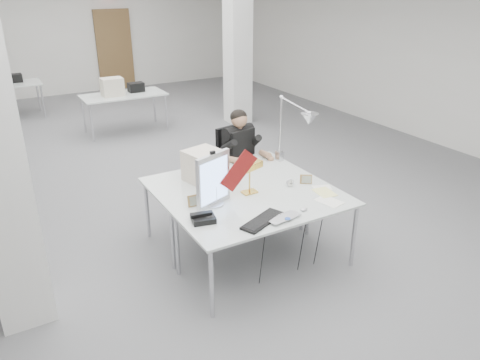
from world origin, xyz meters
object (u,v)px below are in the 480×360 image
object	(u,v)px
desk_main	(268,208)
desk_phone	(203,218)
seated_person	(239,143)
office_chair	(237,165)
monitor	(213,180)
architect_lamp	(293,128)
beige_monitor	(203,165)
laptop	(288,220)
bankers_lamp	(250,178)

from	to	relation	value
desk_main	desk_phone	xyz separation A→B (m)	(-0.70, 0.05, 0.04)
desk_main	seated_person	xyz separation A→B (m)	(0.51, 1.46, 0.16)
office_chair	monitor	xyz separation A→B (m)	(-0.96, -1.21, 0.45)
monitor	desk_phone	distance (m)	0.43
architect_lamp	desk_phone	bearing A→B (deg)	-149.87
office_chair	beige_monitor	distance (m)	1.03
desk_main	laptop	world-z (taller)	laptop
beige_monitor	architect_lamp	world-z (taller)	architect_lamp
seated_person	laptop	bearing A→B (deg)	-117.15
bankers_lamp	architect_lamp	size ratio (longest dim) A/B	0.35
seated_person	monitor	size ratio (longest dim) A/B	1.54
desk_phone	beige_monitor	bearing A→B (deg)	76.90
desk_main	architect_lamp	world-z (taller)	architect_lamp
seated_person	architect_lamp	size ratio (longest dim) A/B	0.85
beige_monitor	architect_lamp	distance (m)	1.15
beige_monitor	desk_phone	bearing A→B (deg)	-129.54
laptop	bankers_lamp	xyz separation A→B (m)	(0.02, 0.72, 0.16)
beige_monitor	bankers_lamp	bearing A→B (deg)	-77.57
bankers_lamp	beige_monitor	distance (m)	0.62
desk_main	beige_monitor	xyz separation A→B (m)	(-0.27, 0.93, 0.19)
monitor	seated_person	bearing A→B (deg)	30.29
office_chair	architect_lamp	size ratio (longest dim) A/B	1.18
desk_phone	bankers_lamp	bearing A→B (deg)	37.54
desk_phone	monitor	bearing A→B (deg)	59.73
laptop	beige_monitor	bearing A→B (deg)	92.90
office_chair	laptop	xyz separation A→B (m)	(-0.52, -1.87, 0.19)
bankers_lamp	beige_monitor	size ratio (longest dim) A/B	0.93
office_chair	seated_person	xyz separation A→B (m)	(0.00, -0.05, 0.32)
seated_person	desk_main	bearing A→B (deg)	-120.39
seated_person	beige_monitor	size ratio (longest dim) A/B	2.27
desk_main	monitor	size ratio (longest dim) A/B	3.30
bankers_lamp	desk_phone	distance (m)	0.79
seated_person	monitor	xyz separation A→B (m)	(-0.96, -1.16, 0.13)
seated_person	bankers_lamp	size ratio (longest dim) A/B	2.44
desk_main	bankers_lamp	world-z (taller)	bankers_lamp
desk_phone	laptop	bearing A→B (deg)	-17.45
office_chair	bankers_lamp	distance (m)	1.30
laptop	monitor	bearing A→B (deg)	115.30
seated_person	desk_phone	distance (m)	1.86
seated_person	beige_monitor	xyz separation A→B (m)	(-0.77, -0.54, 0.03)
desk_main	bankers_lamp	xyz separation A→B (m)	(0.01, 0.37, 0.19)
architect_lamp	laptop	bearing A→B (deg)	-121.87
laptop	architect_lamp	xyz separation A→B (m)	(0.84, 1.12, 0.48)
laptop	desk_phone	world-z (taller)	desk_phone
monitor	beige_monitor	world-z (taller)	monitor
desk_phone	architect_lamp	world-z (taller)	architect_lamp
laptop	architect_lamp	world-z (taller)	architect_lamp
office_chair	desk_main	bearing A→B (deg)	-119.81
office_chair	bankers_lamp	size ratio (longest dim) A/B	3.36
laptop	desk_phone	xyz separation A→B (m)	(-0.69, 0.40, 0.01)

